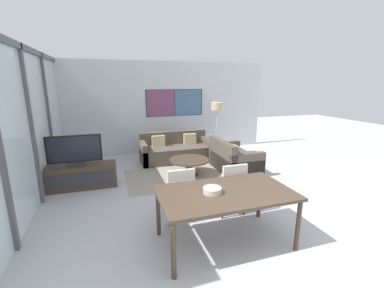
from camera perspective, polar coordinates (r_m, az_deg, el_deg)
The scene contains 14 objects.
ground_plane at distance 3.44m, azimuth 15.82°, elevation -26.35°, with size 24.00×24.00×0.00m, color #B2B2B7.
wall_back at distance 8.10m, azimuth -6.57°, elevation 8.04°, with size 6.82×0.09×2.80m.
window_wall_left at distance 5.24m, azimuth -32.53°, elevation 4.36°, with size 0.07×5.77×2.80m.
area_rug at distance 6.22m, azimuth -0.66°, elevation -6.90°, with size 2.96×1.65×0.01m.
tv_console at distance 5.92m, azimuth -24.12°, elevation -6.66°, with size 1.57×0.44×0.50m.
television at distance 5.76m, azimuth -24.66°, elevation -1.36°, with size 1.06×0.20×0.63m.
sofa_main at distance 7.34m, azimuth -3.71°, elevation -1.52°, with size 1.97×0.88×0.79m.
sofa_side at distance 6.55m, azimuth 8.91°, elevation -3.52°, with size 0.88×1.38×0.79m.
coffee_table at distance 6.12m, azimuth -0.67°, elevation -4.28°, with size 0.94×0.94×0.40m.
dining_table at distance 3.54m, azimuth 7.44°, elevation -11.40°, with size 1.79×1.04×0.76m.
dining_chair_left at distance 4.12m, azimuth -2.81°, elevation -10.25°, with size 0.46×0.46×0.90m.
dining_chair_centre at distance 4.37m, azimuth 8.65°, elevation -8.96°, with size 0.46×0.46×0.90m.
fruit_bowl at distance 3.44m, azimuth 4.52°, elevation -10.12°, with size 0.25×0.25×0.07m.
floor_lamp at distance 7.52m, azimuth 5.57°, elevation 7.33°, with size 0.33×0.33×1.61m.
Camera 1 is at (-1.58, -2.14, 2.18)m, focal length 24.00 mm.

